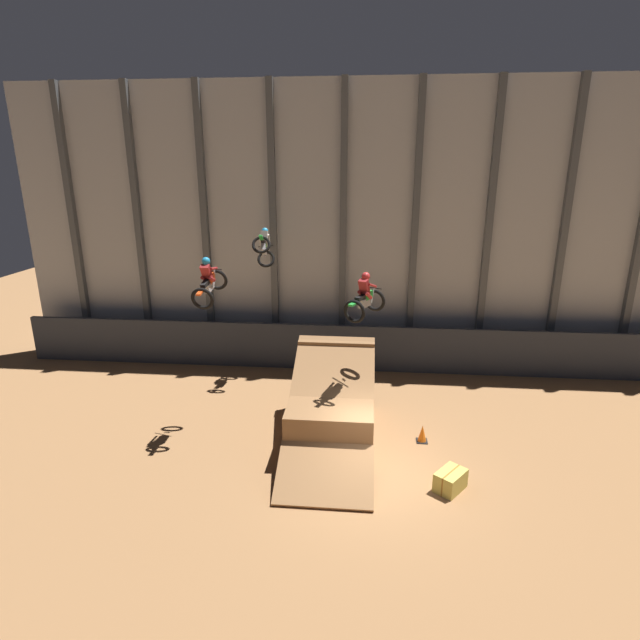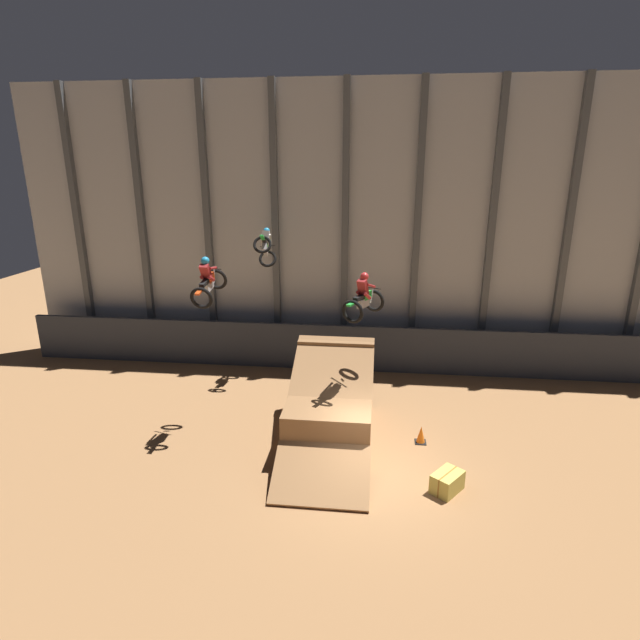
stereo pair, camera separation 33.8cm
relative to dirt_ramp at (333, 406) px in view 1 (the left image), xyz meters
name	(u,v)px [view 1 (the left image)]	position (x,y,z in m)	size (l,w,h in m)	color
ground_plane	(377,477)	(1.46, -2.41, -0.96)	(60.00, 60.00, 0.00)	#996B42
arena_back_wall	(379,229)	(1.46, 6.79, 5.06)	(32.00, 0.40, 12.05)	#ADB2B7
lower_barrier	(375,349)	(1.46, 5.52, 0.06)	(31.36, 0.20, 2.03)	#2D333D
dirt_ramp	(333,406)	(0.00, 0.00, 0.00)	(2.70, 6.00, 2.87)	olive
rider_bike_left_air	(209,283)	(-3.97, 0.04, 4.12)	(0.80, 1.85, 1.59)	black
rider_bike_center_air	(264,247)	(-3.13, 4.68, 4.56)	(0.83, 1.73, 1.67)	black
rider_bike_right_air	(365,299)	(0.97, 0.13, 3.69)	(1.34, 1.76, 1.46)	black
traffic_cone_near_ramp	(422,434)	(2.95, -0.32, -0.68)	(0.36, 0.36, 0.58)	black
hay_bale_trackside	(450,480)	(3.46, -2.81, -0.68)	(1.03, 1.08, 0.57)	#CCB751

